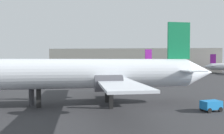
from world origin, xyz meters
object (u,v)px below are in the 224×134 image
(airplane_at_gate, at_px, (101,74))
(baggage_cart, at_px, (211,105))
(airplane_distant, at_px, (169,68))
(jet_bridge, at_px, (5,73))

(airplane_at_gate, distance_m, baggage_cart, 14.42)
(airplane_distant, distance_m, jet_bridge, 62.21)
(airplane_at_gate, relative_size, baggage_cart, 12.50)
(jet_bridge, height_order, baggage_cart, jet_bridge)
(jet_bridge, relative_size, baggage_cart, 6.83)
(airplane_at_gate, xyz_separation_m, baggage_cart, (13.76, -2.29, -3.64))
(jet_bridge, bearing_deg, airplane_distant, 54.08)
(jet_bridge, bearing_deg, airplane_at_gate, 0.17)
(airplane_distant, relative_size, jet_bridge, 1.38)
(airplane_at_gate, height_order, airplane_distant, airplane_at_gate)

